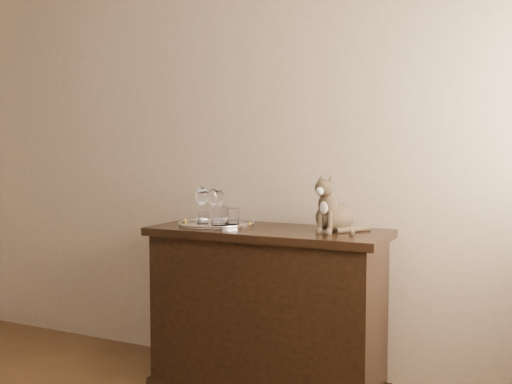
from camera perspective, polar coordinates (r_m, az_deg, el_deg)
wall_back at (r=3.41m, az=-5.92°, el=5.91°), size 4.00×0.10×2.70m
sideboard at (r=2.97m, az=1.20°, el=-11.82°), size 1.20×0.50×0.85m
tray at (r=3.02m, az=-3.96°, el=-3.27°), size 0.40×0.40×0.01m
wine_glass_a at (r=3.09m, az=-5.47°, el=-1.41°), size 0.07×0.07×0.17m
wine_glass_b at (r=3.11m, az=-3.75°, el=-1.37°), size 0.07×0.07×0.17m
wine_glass_c at (r=3.05m, az=-5.39°, el=-1.29°), size 0.07×0.07×0.19m
wine_glass_d at (r=3.03m, az=-4.25°, el=-1.40°), size 0.07×0.07×0.18m
tumbler_a at (r=2.95m, az=-3.61°, el=-2.41°), size 0.09×0.09×0.10m
tumbler_b at (r=2.90m, az=-5.16°, el=-2.70°), size 0.07×0.07×0.08m
tumbler_c at (r=2.99m, az=-2.40°, el=-2.44°), size 0.07×0.07×0.08m
cat at (r=2.79m, az=7.89°, el=-1.09°), size 0.32×0.31×0.28m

